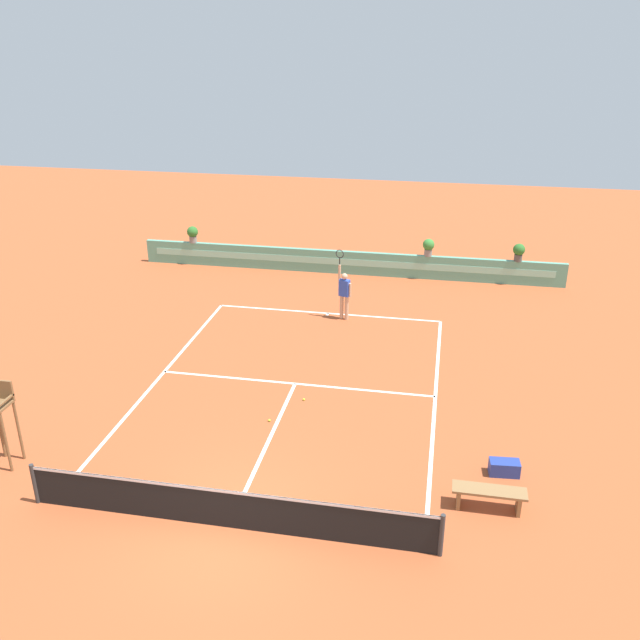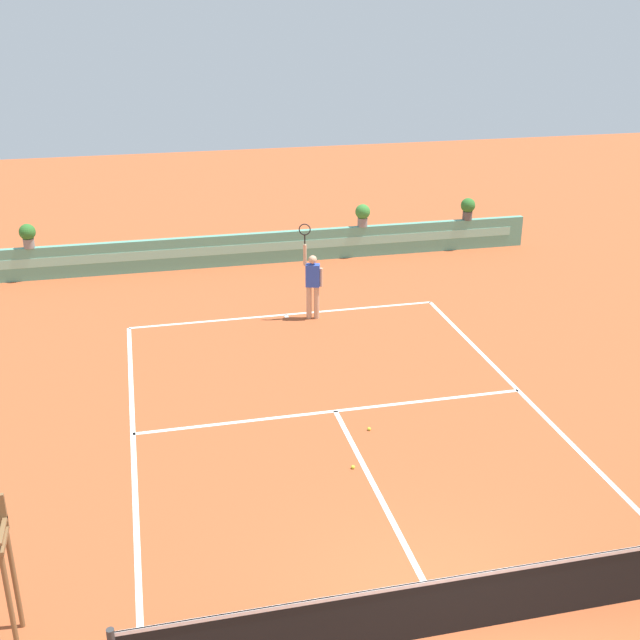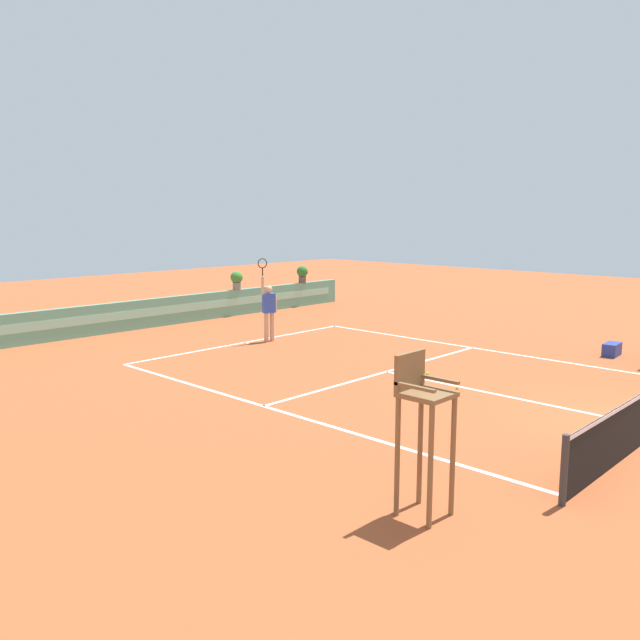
{
  "view_description": "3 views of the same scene",
  "coord_description": "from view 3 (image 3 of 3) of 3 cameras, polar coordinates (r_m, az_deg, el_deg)",
  "views": [
    {
      "loc": [
        4.04,
        -10.86,
        9.7
      ],
      "look_at": [
        0.27,
        8.95,
        1.0
      ],
      "focal_mm": 38.14,
      "sensor_mm": 36.0,
      "label": 1
    },
    {
      "loc": [
        -3.67,
        -7.95,
        8.13
      ],
      "look_at": [
        0.27,
        8.95,
        1.0
      ],
      "focal_mm": 45.49,
      "sensor_mm": 36.0,
      "label": 2
    },
    {
      "loc": [
        -12.71,
        -3.35,
        3.89
      ],
      "look_at": [
        0.27,
        8.95,
        1.0
      ],
      "focal_mm": 36.67,
      "sensor_mm": 36.0,
      "label": 3
    }
  ],
  "objects": [
    {
      "name": "potted_plant_right",
      "position": [
        25.6,
        -7.29,
        3.56
      ],
      "size": [
        0.48,
        0.48,
        0.72
      ],
      "color": "gray",
      "rests_on": "back_wall_barrier"
    },
    {
      "name": "umpire_chair",
      "position": [
        8.58,
        8.89,
        -8.2
      ],
      "size": [
        0.6,
        0.6,
        2.14
      ],
      "color": "brown",
      "rests_on": "ground"
    },
    {
      "name": "tennis_ball_near_baseline",
      "position": [
        16.32,
        9.36,
        -4.61
      ],
      "size": [
        0.07,
        0.07,
        0.07
      ],
      "primitive_type": "sphere",
      "color": "#CCE033",
      "rests_on": "ground"
    },
    {
      "name": "ground_plane",
      "position": [
        16.25,
        6.94,
        -4.74
      ],
      "size": [
        60.0,
        60.0,
        0.0
      ],
      "primitive_type": "plane",
      "color": "#A84C28"
    },
    {
      "name": "tennis_ball_mid_court",
      "position": [
        15.11,
        11.88,
        -5.81
      ],
      "size": [
        0.07,
        0.07,
        0.07
      ],
      "primitive_type": "sphere",
      "color": "#CCE033",
      "rests_on": "ground"
    },
    {
      "name": "gear_bag",
      "position": [
        19.93,
        24.11,
        -2.36
      ],
      "size": [
        0.73,
        0.42,
        0.36
      ],
      "primitive_type": "cube",
      "rotation": [
        0.0,
        0.0,
        0.08
      ],
      "color": "navy",
      "rests_on": "ground"
    },
    {
      "name": "tennis_player",
      "position": [
        20.18,
        -4.49,
        1.06
      ],
      "size": [
        0.6,
        0.32,
        2.58
      ],
      "color": "tan",
      "rests_on": "ground"
    },
    {
      "name": "back_wall_barrier",
      "position": [
        23.72,
        -13.61,
        0.71
      ],
      "size": [
        18.0,
        0.21,
        1.0
      ],
      "color": "#599E84",
      "rests_on": "ground"
    },
    {
      "name": "court_lines",
      "position": [
        16.67,
        4.96,
        -4.33
      ],
      "size": [
        8.32,
        11.94,
        0.01
      ],
      "color": "white",
      "rests_on": "ground"
    },
    {
      "name": "potted_plant_far_right",
      "position": [
        28.01,
        -1.55,
        4.11
      ],
      "size": [
        0.48,
        0.48,
        0.72
      ],
      "color": "#514C47",
      "rests_on": "back_wall_barrier"
    }
  ]
}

